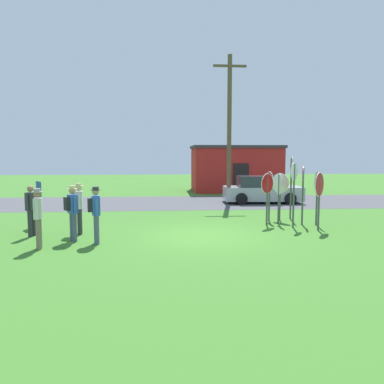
# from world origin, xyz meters

# --- Properties ---
(ground_plane) EXTENTS (80.00, 80.00, 0.00)m
(ground_plane) POSITION_xyz_m (0.00, 0.00, 0.00)
(ground_plane) COLOR #3D7528
(street_asphalt) EXTENTS (60.00, 6.40, 0.01)m
(street_asphalt) POSITION_xyz_m (0.00, 9.01, 0.00)
(street_asphalt) COLOR #4C4C51
(street_asphalt) RESTS_ON ground
(building_background) EXTENTS (6.48, 4.47, 3.36)m
(building_background) POSITION_xyz_m (4.11, 15.71, 1.69)
(building_background) COLOR #B2231E
(building_background) RESTS_ON ground
(utility_pole) EXTENTS (1.80, 0.24, 8.05)m
(utility_pole) POSITION_xyz_m (2.36, 8.38, 4.21)
(utility_pole) COLOR brown
(utility_pole) RESTS_ON ground
(parked_car_on_street) EXTENTS (4.37, 2.15, 1.51)m
(parked_car_on_street) POSITION_xyz_m (4.26, 8.58, 0.69)
(parked_car_on_street) COLOR #A5A8AD
(parked_car_on_street) RESTS_ON ground
(stop_sign_center_cluster) EXTENTS (0.07, 0.84, 1.98)m
(stop_sign_center_cluster) POSITION_xyz_m (3.26, 2.11, 1.35)
(stop_sign_center_cluster) COLOR #474C4C
(stop_sign_center_cluster) RESTS_ON ground
(stop_sign_tallest) EXTENTS (0.09, 0.79, 2.03)m
(stop_sign_tallest) POSITION_xyz_m (3.07, 2.77, 1.38)
(stop_sign_tallest) COLOR #474C4C
(stop_sign_tallest) RESTS_ON ground
(stop_sign_nearest) EXTENTS (0.13, 0.85, 2.07)m
(stop_sign_nearest) POSITION_xyz_m (4.61, 1.65, 1.42)
(stop_sign_nearest) COLOR #474C4C
(stop_sign_nearest) RESTS_ON ground
(stop_sign_rear_right) EXTENTS (0.28, 0.70, 2.27)m
(stop_sign_rear_right) POSITION_xyz_m (4.09, 1.77, 1.55)
(stop_sign_rear_right) COLOR #474C4C
(stop_sign_rear_right) RESTS_ON ground
(stop_sign_leaning_right) EXTENTS (0.61, 0.53, 1.99)m
(stop_sign_leaning_right) POSITION_xyz_m (2.71, 1.79, 1.36)
(stop_sign_leaning_right) COLOR #474C4C
(stop_sign_leaning_right) RESTS_ON ground
(stop_sign_leaning_left) EXTENTS (0.51, 0.68, 1.95)m
(stop_sign_leaning_left) POSITION_xyz_m (3.54, 2.84, 1.33)
(stop_sign_leaning_left) COLOR #474C4C
(stop_sign_leaning_left) RESTS_ON ground
(stop_sign_rear_left) EXTENTS (0.45, 0.52, 2.42)m
(stop_sign_rear_left) POSITION_xyz_m (3.55, 1.25, 1.63)
(stop_sign_rear_left) COLOR #474C4C
(stop_sign_rear_left) RESTS_ON ground
(stop_sign_far_back) EXTENTS (0.13, 0.70, 2.63)m
(stop_sign_far_back) POSITION_xyz_m (4.09, 3.12, 1.78)
(stop_sign_far_back) COLOR #474C4C
(stop_sign_far_back) RESTS_ON ground
(stop_sign_low_front) EXTENTS (0.59, 0.67, 2.08)m
(stop_sign_low_front) POSITION_xyz_m (4.25, 0.60, 1.42)
(stop_sign_low_front) COLOR #474C4C
(stop_sign_low_front) RESTS_ON ground
(person_with_sunhat) EXTENTS (0.29, 0.56, 1.69)m
(person_with_sunhat) POSITION_xyz_m (-5.60, 0.37, 0.95)
(person_with_sunhat) COLOR #2D2D33
(person_with_sunhat) RESTS_ON ground
(person_near_signs) EXTENTS (0.42, 0.55, 1.74)m
(person_near_signs) POSITION_xyz_m (-3.30, -0.88, 1.01)
(person_near_signs) COLOR #4C5670
(person_near_signs) RESTS_ON ground
(person_in_teal) EXTENTS (0.46, 0.49, 1.74)m
(person_in_teal) POSITION_xyz_m (-4.08, -0.49, 1.01)
(person_in_teal) COLOR #4C5670
(person_in_teal) RESTS_ON ground
(person_in_dark_shirt) EXTENTS (0.41, 0.57, 1.74)m
(person_in_dark_shirt) POSITION_xyz_m (-4.11, 0.59, 1.01)
(person_in_dark_shirt) COLOR #2D2D33
(person_in_dark_shirt) RESTS_ON ground
(person_holding_notes) EXTENTS (0.31, 0.56, 1.74)m
(person_holding_notes) POSITION_xyz_m (-4.82, -1.39, 0.98)
(person_holding_notes) COLOR #7A6B56
(person_holding_notes) RESTS_ON ground
(info_panel_leftmost) EXTENTS (0.35, 0.51, 1.70)m
(info_panel_leftmost) POSITION_xyz_m (-5.89, 2.10, 1.17)
(info_panel_leftmost) COLOR #4C4C51
(info_panel_leftmost) RESTS_ON ground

